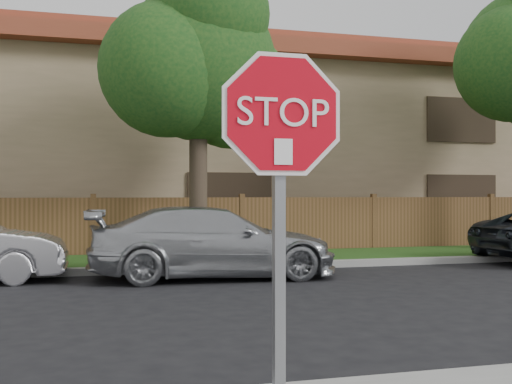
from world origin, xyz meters
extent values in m
cube|color=gray|center=(0.00, 8.15, 0.07)|extent=(70.00, 0.30, 0.15)
cube|color=#1E4714|center=(0.00, 9.80, 0.06)|extent=(70.00, 3.00, 0.12)
cube|color=brown|center=(0.00, 11.40, 0.80)|extent=(70.00, 0.12, 1.60)
cube|color=#95805C|center=(0.00, 17.00, 3.00)|extent=(34.00, 8.00, 6.00)
cube|color=brown|center=(0.00, 17.00, 6.25)|extent=(35.20, 9.20, 0.50)
cube|color=brown|center=(0.00, 17.00, 6.85)|extent=(33.00, 5.50, 0.70)
cylinder|color=#382B21|center=(2.50, 9.70, 1.96)|extent=(0.44, 0.44, 3.92)
sphere|color=#154417|center=(2.50, 9.70, 4.90)|extent=(3.80, 3.80, 3.80)
sphere|color=#154417|center=(3.40, 10.00, 4.34)|extent=(3.00, 3.00, 3.00)
sphere|color=#154417|center=(1.70, 9.30, 4.62)|extent=(3.20, 3.20, 3.20)
sphere|color=#154417|center=(2.70, 9.10, 5.95)|extent=(2.80, 2.80, 2.80)
cube|color=gray|center=(1.19, -1.44, 1.25)|extent=(0.06, 0.06, 2.30)
cylinder|color=white|center=(1.19, -1.50, 2.15)|extent=(1.01, 0.02, 1.01)
cylinder|color=red|center=(1.19, -1.51, 2.15)|extent=(0.93, 0.02, 0.93)
cube|color=white|center=(1.19, -1.53, 1.93)|extent=(0.11, 0.00, 0.15)
imported|color=#AAADB2|center=(2.38, 7.04, 0.72)|extent=(5.04, 2.23, 1.44)
camera|label=1|loc=(0.17, -4.82, 1.68)|focal=42.00mm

